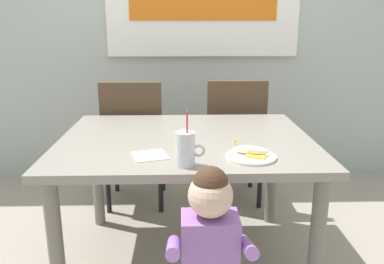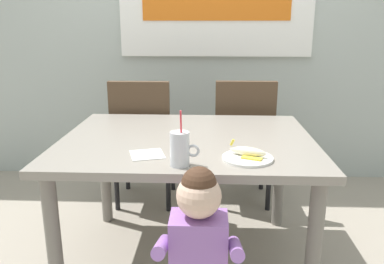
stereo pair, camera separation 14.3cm
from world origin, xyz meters
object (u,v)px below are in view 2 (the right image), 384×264
Objects in this scene: dining_chair_right at (243,136)px; peeled_banana at (248,152)px; milk_cup at (180,151)px; paper_napkin at (147,154)px; toddler_standing at (199,244)px; dining_chair_left at (143,136)px; snack_plate at (248,158)px; dining_table at (187,154)px.

dining_chair_right is 5.52× the size of peeled_banana.
milk_cup reaches higher than paper_napkin.
toddler_standing reaches higher than peeled_banana.
peeled_banana is 1.16× the size of paper_napkin.
dining_chair_left is at bearing 107.35° from milk_cup.
snack_plate is at bearing 58.70° from toddler_standing.
toddler_standing is 0.40m from milk_cup.
dining_chair_right is at bearing 78.85° from toddler_standing.
paper_napkin reaches higher than dining_table.
dining_chair_left is at bearing 122.29° from peeled_banana.
dining_chair_right reaches higher than dining_table.
milk_cup reaches higher than dining_chair_left.
toddler_standing is at bearing -83.17° from dining_table.
toddler_standing is 0.51m from paper_napkin.
dining_chair_right reaches higher than peeled_banana.
snack_plate is at bearing -104.33° from peeled_banana.
snack_plate is 0.46m from paper_napkin.
snack_plate reaches higher than dining_table.
dining_table is at bearing 96.83° from toddler_standing.
dining_chair_left is 1.24m from milk_cup.
dining_chair_right is (0.73, 0.05, 0.00)m from dining_chair_left.
dining_chair_right reaches higher than snack_plate.
dining_table is 0.70m from toddler_standing.
dining_table is at bearing 132.21° from peeled_banana.
paper_napkin is (-0.16, 0.13, -0.06)m from milk_cup.
dining_chair_left is 1.26m from peeled_banana.
dining_table is 1.40× the size of dining_chair_right.
peeled_banana is (0.21, 0.36, 0.25)m from toddler_standing.
paper_napkin is (-0.46, 0.04, -0.00)m from snack_plate.
toddler_standing is (0.08, -0.68, -0.13)m from dining_table.
toddler_standing is 0.46m from snack_plate.
paper_napkin is (-0.25, 0.39, 0.22)m from toddler_standing.
dining_table is 1.40× the size of dining_chair_left.
dining_table is at bearing 130.72° from snack_plate.
peeled_banana is (0.00, 0.01, 0.03)m from snack_plate.
toddler_standing is 5.59× the size of paper_napkin.
peeled_banana is (-0.07, -1.09, 0.24)m from dining_chair_right.
dining_chair_right is at bearing 86.19° from peeled_banana.
snack_plate is at bearing -49.28° from dining_table.
paper_napkin is (-0.54, -1.06, 0.21)m from dining_chair_right.
milk_cup reaches higher than dining_chair_right.
dining_table is 0.46m from peeled_banana.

